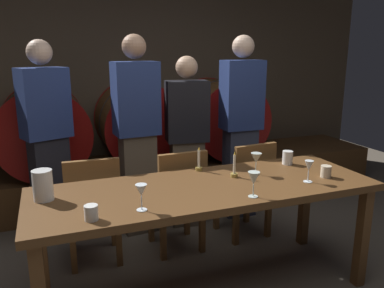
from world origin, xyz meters
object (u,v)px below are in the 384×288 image
Objects in this scene: wine_glass_center_left at (254,179)px; dining_table at (206,197)px; wine_glass_far_left at (141,191)px; candle_right at (234,170)px; wine_barrel_center at (140,123)px; chair_left at (93,205)px; guest_far_right at (241,126)px; wine_barrel_right at (220,118)px; cup_center at (288,158)px; wine_barrel_left at (44,130)px; cup_right at (326,171)px; guest_center_left at (137,135)px; candle_left at (199,164)px; chair_right at (247,185)px; cup_left at (91,213)px; guest_center_right at (187,142)px; guest_far_left at (48,141)px; wine_glass_center_right at (256,159)px; wine_glass_far_right at (309,167)px; pitcher at (43,185)px; chair_center at (179,196)px.

dining_table is at bearing 123.94° from wine_glass_center_left.
dining_table is 0.58m from wine_glass_far_left.
wine_glass_center_left is at bearing -99.49° from candle_right.
wine_barrel_center is 1.51m from chair_left.
wine_barrel_right is at bearing -99.79° from guest_far_right.
cup_center is at bearing 13.88° from candle_right.
wine_barrel_left is 10.85× the size of cup_right.
candle_left is at bearing 106.39° from guest_center_left.
wine_barrel_left is 2.14m from chair_right.
cup_left is (-1.59, -1.35, -0.10)m from guest_far_right.
wine_barrel_left is at bearing 180.00° from wine_barrel_center.
guest_center_right is at bearing 3.26° from guest_far_right.
guest_center_left reaches higher than wine_barrel_left.
chair_left is 0.98m from wine_glass_far_left.
wine_glass_center_left is (0.19, -0.28, 0.19)m from dining_table.
wine_glass_center_right is at bearing 119.62° from guest_far_left.
wine_glass_center_right is (1.38, -1.13, 0.00)m from guest_far_left.
guest_far_right is 21.53× the size of cup_right.
chair_left is 5.58× the size of wine_glass_center_right.
cup_left is (0.22, -2.21, -0.03)m from wine_barrel_left.
cup_center is (0.77, -1.71, -0.02)m from wine_barrel_center.
guest_far_left is at bearing 143.09° from cup_right.
dining_table is at bearing -159.33° from candle_right.
guest_center_left is 1.62m from cup_right.
cup_left is 1.63m from cup_right.
chair_left is at bearing -142.05° from wine_barrel_right.
dining_table is at bearing 139.18° from chair_left.
wine_barrel_left is 2.69m from wine_glass_far_right.
chair_left is at bearing -76.29° from wine_barrel_left.
wine_barrel_center is 5.92× the size of wine_glass_far_left.
wine_barrel_right is 4.87× the size of pitcher.
guest_center_left is 1.46m from cup_left.
wine_glass_far_right is (0.42, -1.24, 0.07)m from guest_center_right.
wine_glass_center_right is (0.92, 0.33, 0.00)m from wine_glass_far_left.
candle_right is 1.01× the size of pitcher.
wine_barrel_center is at bearing -69.19° from chair_right.
guest_far_left is 1.11m from pitcher.
chair_center is 0.65m from candle_right.
dining_table is at bearing 85.09° from guest_center_right.
chair_center is at bearing 104.54° from candle_left.
cup_center is at bearing 20.23° from wine_glass_center_right.
chair_left is 10.69× the size of cup_left.
dining_table is 2.58× the size of chair_left.
candle_left is 1.22× the size of wine_glass_far_right.
guest_center_right is 0.90× the size of guest_far_right.
pitcher is at bearing 23.67° from chair_center.
guest_far_right is (1.78, -0.15, 0.03)m from guest_far_left.
chair_center and chair_right have the same top height.
chair_right is 0.74m from candle_right.
dining_table is 14.30× the size of wine_glass_center_left.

